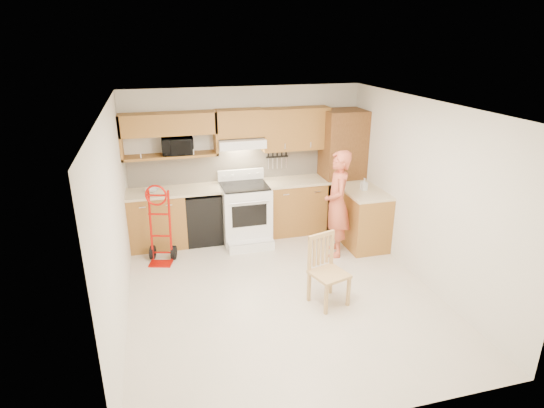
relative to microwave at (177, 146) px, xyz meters
name	(u,v)px	position (x,y,z in m)	size (l,w,h in m)	color
floor	(282,293)	(1.13, -2.08, -1.64)	(4.00, 4.50, 0.02)	beige
ceiling	(283,105)	(1.13, -2.08, 0.88)	(4.00, 4.50, 0.02)	white
wall_back	(245,161)	(1.13, 0.17, -0.38)	(4.00, 0.02, 2.50)	silver
wall_front	(361,303)	(1.13, -4.34, -0.38)	(4.00, 0.02, 2.50)	silver
wall_left	(114,222)	(-0.88, -2.08, -0.38)	(0.02, 4.50, 2.50)	silver
wall_right	(423,193)	(3.14, -2.08, -0.38)	(0.02, 4.50, 2.50)	silver
backsplash	(246,164)	(1.13, 0.15, -0.43)	(3.92, 0.03, 0.55)	beige
lower_cab_left	(157,220)	(-0.42, -0.14, -1.18)	(0.90, 0.60, 0.90)	#986028
dishwasher	(203,217)	(0.33, -0.14, -1.20)	(0.60, 0.60, 0.85)	black
lower_cab_right	(296,206)	(1.96, -0.14, -1.18)	(1.14, 0.60, 0.90)	#986028
countertop_left	(174,191)	(-0.12, -0.13, -0.71)	(1.50, 0.63, 0.04)	beige
countertop_right	(297,181)	(1.96, -0.13, -0.71)	(1.14, 0.63, 0.04)	beige
cab_return_right	(362,218)	(2.83, -0.94, -1.18)	(0.60, 1.00, 0.90)	#986028
countertop_return	(364,191)	(2.83, -0.94, -0.71)	(0.63, 1.00, 0.04)	beige
pantry_tall	(341,170)	(2.78, -0.14, -0.58)	(0.70, 0.60, 2.10)	brown
upper_cab_left	(168,124)	(-0.12, 0.00, 0.35)	(1.50, 0.33, 0.34)	#986028
upper_shelf_mw	(171,156)	(-0.12, 0.00, -0.16)	(1.50, 0.33, 0.04)	#986028
upper_cab_center	(240,123)	(1.01, 0.00, 0.31)	(0.76, 0.33, 0.44)	#986028
upper_cab_right	(295,129)	(1.96, 0.00, 0.17)	(1.14, 0.33, 0.70)	#986028
range_hood	(241,143)	(1.01, -0.06, 0.00)	(0.76, 0.46, 0.14)	white
knife_strip	(277,160)	(1.68, 0.12, -0.39)	(0.40, 0.05, 0.29)	black
microwave	(177,146)	(0.00, 0.00, 0.00)	(0.49, 0.33, 0.27)	black
range	(246,209)	(1.01, -0.36, -1.05)	(0.78, 1.03, 1.16)	white
person	(337,204)	(2.28, -1.17, -0.79)	(0.61, 0.40, 1.68)	#C9593D
hand_truck	(159,228)	(-0.40, -0.76, -1.07)	(0.44, 0.40, 1.12)	#B20D05
dining_chair	(329,272)	(1.64, -2.49, -1.16)	(0.41, 0.45, 0.92)	tan
soap_bottle	(364,184)	(2.83, -0.93, -0.59)	(0.09, 0.09, 0.20)	white
bowl	(152,190)	(-0.45, -0.14, -0.66)	(0.21, 0.21, 0.05)	white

